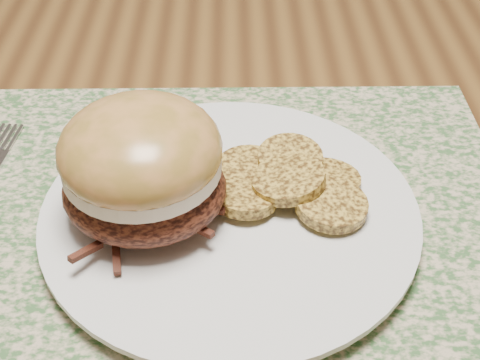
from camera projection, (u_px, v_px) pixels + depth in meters
dining_table at (73, 228)px, 0.61m from camera, size 1.50×0.90×0.75m
placemat at (224, 206)px, 0.51m from camera, size 0.45×0.33×0.00m
dinner_plate at (230, 216)px, 0.49m from camera, size 0.26×0.26×0.02m
pork_sandwich at (142, 166)px, 0.46m from camera, size 0.13×0.13×0.09m
roasted_potatoes at (290, 181)px, 0.50m from camera, size 0.13×0.12×0.03m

